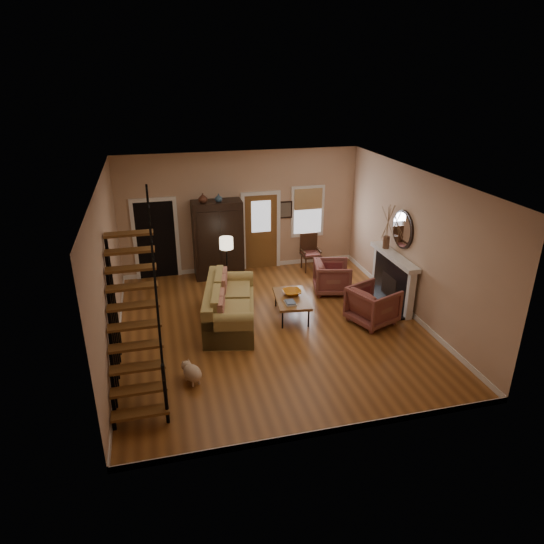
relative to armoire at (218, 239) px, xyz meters
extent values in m
plane|color=#925625|center=(0.70, -3.15, -1.05)|extent=(7.00, 7.00, 0.00)
plane|color=white|center=(0.70, -3.15, 2.25)|extent=(7.00, 7.00, 0.00)
cube|color=tan|center=(0.70, 0.35, 0.60)|extent=(6.50, 0.04, 3.30)
cube|color=tan|center=(-2.55, -3.15, 0.60)|extent=(0.04, 7.00, 3.30)
cube|color=tan|center=(3.95, -3.15, 0.60)|extent=(0.04, 7.00, 3.30)
cube|color=black|center=(-1.60, 0.50, 0.00)|extent=(1.00, 0.36, 2.10)
cube|color=brown|center=(1.25, 0.33, 0.00)|extent=(0.90, 0.06, 2.10)
cube|color=silver|center=(2.60, 0.32, 0.50)|extent=(0.96, 0.06, 1.46)
cube|color=black|center=(3.83, -2.65, -0.48)|extent=(0.24, 1.60, 1.15)
cube|color=white|center=(3.77, -2.65, 0.15)|extent=(0.30, 1.95, 0.10)
cylinder|color=silver|center=(3.90, -2.65, 0.80)|extent=(0.05, 0.90, 0.90)
imported|color=#4C2619|center=(-0.35, -0.10, 1.17)|extent=(0.24, 0.24, 0.25)
imported|color=#334C60|center=(0.05, -0.10, 1.16)|extent=(0.20, 0.20, 0.21)
imported|color=#C47117|center=(1.31, -2.59, -0.52)|extent=(0.42, 0.42, 0.10)
imported|color=maroon|center=(2.93, -3.46, -0.62)|extent=(1.20, 1.19, 0.85)
imported|color=maroon|center=(2.62, -1.73, -0.64)|extent=(1.07, 1.05, 0.81)
camera|label=1|loc=(-1.56, -12.22, 4.21)|focal=32.00mm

